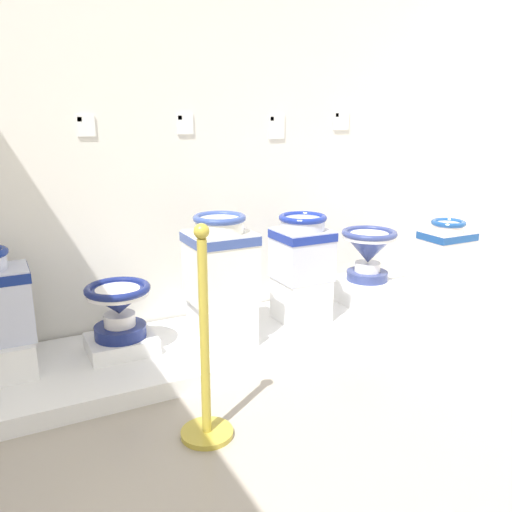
% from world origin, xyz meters
% --- Properties ---
extents(wall_back, '(4.38, 0.06, 2.83)m').
position_xyz_m(wall_back, '(2.09, 3.10, 1.41)').
color(wall_back, white).
rests_on(wall_back, ground_plane).
extents(display_platform, '(3.44, 0.79, 0.09)m').
position_xyz_m(display_platform, '(2.09, 2.65, 0.05)').
color(display_platform, white).
rests_on(display_platform, ground_plane).
extents(plinth_block_tall_cobalt, '(0.36, 0.30, 0.09)m').
position_xyz_m(plinth_block_tall_cobalt, '(1.24, 2.71, 0.14)').
color(plinth_block_tall_cobalt, white).
rests_on(plinth_block_tall_cobalt, display_platform).
extents(antique_toilet_tall_cobalt, '(0.35, 0.35, 0.29)m').
position_xyz_m(antique_toilet_tall_cobalt, '(1.24, 2.71, 0.37)').
color(antique_toilet_tall_cobalt, navy).
rests_on(antique_toilet_tall_cobalt, plinth_block_tall_cobalt).
extents(plinth_block_central_ornate, '(0.28, 0.39, 0.24)m').
position_xyz_m(plinth_block_central_ornate, '(1.79, 2.62, 0.21)').
color(plinth_block_central_ornate, white).
rests_on(plinth_block_central_ornate, display_platform).
extents(antique_toilet_central_ornate, '(0.36, 0.32, 0.49)m').
position_xyz_m(antique_toilet_central_ornate, '(1.79, 2.62, 0.58)').
color(antique_toilet_central_ornate, white).
rests_on(antique_toilet_central_ornate, plinth_block_central_ornate).
extents(plinth_block_pale_glazed, '(0.29, 0.29, 0.27)m').
position_xyz_m(plinth_block_pale_glazed, '(2.36, 2.66, 0.23)').
color(plinth_block_pale_glazed, white).
rests_on(plinth_block_pale_glazed, display_platform).
extents(antique_toilet_pale_glazed, '(0.32, 0.30, 0.40)m').
position_xyz_m(antique_toilet_pale_glazed, '(2.36, 2.66, 0.57)').
color(antique_toilet_pale_glazed, silver).
rests_on(antique_toilet_pale_glazed, plinth_block_pale_glazed).
extents(plinth_block_broad_patterned, '(0.34, 0.39, 0.16)m').
position_xyz_m(plinth_block_broad_patterned, '(2.92, 2.72, 0.18)').
color(plinth_block_broad_patterned, white).
rests_on(plinth_block_broad_patterned, display_platform).
extents(antique_toilet_broad_patterned, '(0.37, 0.37, 0.35)m').
position_xyz_m(antique_toilet_broad_patterned, '(2.92, 2.72, 0.48)').
color(antique_toilet_broad_patterned, navy).
rests_on(antique_toilet_broad_patterned, plinth_block_broad_patterned).
extents(plinth_block_squat_floral, '(0.38, 0.35, 0.15)m').
position_xyz_m(plinth_block_squat_floral, '(3.53, 2.62, 0.17)').
color(plinth_block_squat_floral, white).
rests_on(plinth_block_squat_floral, display_platform).
extents(antique_toilet_squat_floral, '(0.34, 0.26, 0.39)m').
position_xyz_m(antique_toilet_squat_floral, '(3.53, 2.62, 0.44)').
color(antique_toilet_squat_floral, white).
rests_on(antique_toilet_squat_floral, plinth_block_squat_floral).
extents(info_placard_second, '(0.10, 0.01, 0.11)m').
position_xyz_m(info_placard_second, '(1.20, 3.06, 1.29)').
color(info_placard_second, white).
extents(info_placard_third, '(0.10, 0.01, 0.12)m').
position_xyz_m(info_placard_third, '(1.77, 3.06, 1.30)').
color(info_placard_third, white).
extents(info_placard_fourth, '(0.11, 0.01, 0.16)m').
position_xyz_m(info_placard_fourth, '(2.39, 3.06, 1.28)').
color(info_placard_fourth, white).
extents(info_placard_fifth, '(0.12, 0.01, 0.12)m').
position_xyz_m(info_placard_fifth, '(2.90, 3.06, 1.31)').
color(info_placard_fifth, white).
extents(stanchion_post_near_left, '(0.23, 0.23, 0.94)m').
position_xyz_m(stanchion_post_near_left, '(1.41, 1.90, 0.30)').
color(stanchion_post_near_left, gold).
rests_on(stanchion_post_near_left, ground_plane).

